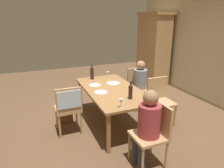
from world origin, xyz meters
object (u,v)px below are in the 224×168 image
Objects in this scene: wine_bottle_tall_green at (92,73)px; chair_far_left at (138,85)px; wine_bottle_dark_red at (131,91)px; dinner_plate_guest_left at (113,83)px; chair_right_end at (154,130)px; wine_glass_centre at (121,101)px; armoire_cabinet at (153,48)px; wine_glass_near_left at (108,73)px; dinner_plate_host at (95,85)px; person_woman_host at (147,124)px; dining_table at (112,93)px; person_man_bearded at (141,82)px; dinner_plate_guest_right at (101,92)px; handbag at (66,118)px; chair_far_right at (159,98)px; chair_near at (69,104)px.

chair_far_left is at bearing 76.22° from wine_bottle_tall_green.
wine_bottle_tall_green is at bearing -13.78° from chair_far_left.
wine_bottle_dark_red is 1.13× the size of dinner_plate_guest_left.
wine_glass_centre is at bearing 30.74° from chair_right_end.
armoire_cabinet is 2.45m from wine_glass_near_left.
wine_bottle_dark_red is 2.05× the size of wine_glass_centre.
wine_glass_centre reaches higher than dinner_plate_host.
person_woman_host is at bearing -9.45° from wine_bottle_dark_red.
dinner_plate_guest_left reaches higher than dining_table.
person_man_bearded is 7.53× the size of wine_glass_centre.
dinner_plate_guest_right is at bearing 24.12° from person_man_bearded.
wine_glass_near_left is at bearing 109.46° from handbag.
wine_glass_centre is 0.53× the size of handbag.
chair_far_right is (2.39, -1.37, -0.56)m from armoire_cabinet.
dinner_plate_host is at bearing 88.02° from handbag.
armoire_cabinet is at bearing -33.84° from person_woman_host.
wine_bottle_tall_green is at bearing 3.70° from person_woman_host.
chair_far_left is 1.00× the size of chair_far_right.
dining_table is 1.08m from handbag.
armoire_cabinet is at bearing 34.96° from chair_near.
chair_far_right is 0.87m from wine_bottle_dark_red.
chair_right_end is 1.00× the size of chair_near.
chair_near is 2.75× the size of wine_bottle_tall_green.
person_woman_host is at bearing -6.14° from wine_glass_near_left.
chair_far_left is 0.82× the size of person_man_bearded.
chair_right_end is 3.40× the size of dinner_plate_guest_left.
wine_glass_centre is 1.55m from handbag.
chair_far_right is at bearing 90.00° from person_man_bearded.
wine_glass_centre is (-0.48, -0.29, 0.29)m from chair_right_end.
handbag is at bearing 29.66° from chair_right_end.
person_man_bearded is at bearing -90.00° from chair_far_right.
wine_bottle_dark_red reaches higher than chair_far_left.
wine_bottle_dark_red is 1.53m from handbag.
chair_far_left is at bearing 95.41° from handbag.
person_woman_host is at bearing 3.70° from wine_bottle_tall_green.
armoire_cabinet is 9.00× the size of dinner_plate_host.
armoire_cabinet reaches higher than wine_bottle_tall_green.
handbag is (-0.47, 0.00, -0.48)m from chair_near.
person_woman_host is 7.67× the size of wine_glass_centre.
chair_far_right reaches higher than dinner_plate_guest_left.
chair_far_right is 3.29× the size of handbag.
chair_right_end is at bearing 65.68° from person_man_bearded.
wine_bottle_tall_green is (1.28, -2.40, -0.23)m from armoire_cabinet.
wine_glass_centre is at bearing 49.43° from person_man_bearded.
person_man_bearded is at bearing -39.73° from armoire_cabinet.
dinner_plate_guest_left is (0.21, -0.72, 0.20)m from chair_far_left.
wine_glass_centre is at bearing 2.08° from dinner_plate_host.
dining_table is 0.35m from dinner_plate_guest_left.
wine_glass_centre is at bearing 5.36° from dinner_plate_guest_right.
dinner_plate_host is 0.39m from dinner_plate_guest_left.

